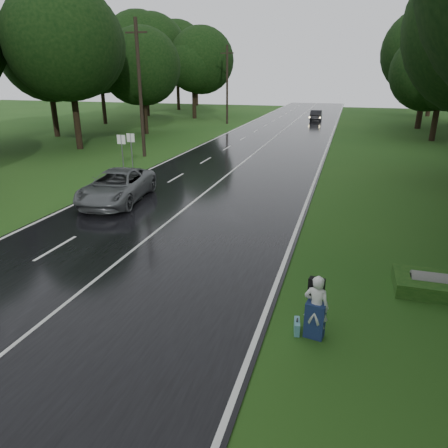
# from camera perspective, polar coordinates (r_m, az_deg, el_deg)

# --- Properties ---
(ground) EXTENTS (160.00, 160.00, 0.00)m
(ground) POSITION_cam_1_polar(r_m,az_deg,el_deg) (14.31, -17.70, -7.79)
(ground) COLOR #234915
(ground) RESTS_ON ground
(road) EXTENTS (12.00, 140.00, 0.04)m
(road) POSITION_cam_1_polar(r_m,az_deg,el_deg) (31.86, 2.60, 8.48)
(road) COLOR black
(road) RESTS_ON ground
(lane_center) EXTENTS (0.12, 140.00, 0.01)m
(lane_center) POSITION_cam_1_polar(r_m,az_deg,el_deg) (31.86, 2.60, 8.53)
(lane_center) COLOR silver
(lane_center) RESTS_ON road
(grey_car) EXTENTS (3.50, 6.21, 1.64)m
(grey_car) POSITION_cam_1_polar(r_m,az_deg,el_deg) (22.56, -14.67, 5.10)
(grey_car) COLOR #505455
(grey_car) RESTS_ON road
(far_car) EXTENTS (1.65, 4.46, 1.46)m
(far_car) POSITION_cam_1_polar(r_m,az_deg,el_deg) (63.08, 12.68, 14.54)
(far_car) COLOR black
(far_car) RESTS_ON road
(hitchhiker) EXTENTS (0.71, 0.66, 1.77)m
(hitchhiker) POSITION_cam_1_polar(r_m,az_deg,el_deg) (10.98, 12.64, -11.42)
(hitchhiker) COLOR silver
(hitchhiker) RESTS_ON ground
(suitcase) EXTENTS (0.21, 0.50, 0.35)m
(suitcase) POSITION_cam_1_polar(r_m,az_deg,el_deg) (11.38, 10.09, -13.84)
(suitcase) COLOR teal
(suitcase) RESTS_ON ground
(culvert) EXTENTS (1.25, 0.62, 0.62)m
(culvert) POSITION_cam_1_polar(r_m,az_deg,el_deg) (14.71, 26.69, -8.30)
(culvert) COLOR slate
(culvert) RESTS_ON ground
(utility_pole_mid) EXTENTS (1.80, 0.28, 10.43)m
(utility_pole_mid) POSITION_cam_1_polar(r_m,az_deg,el_deg) (35.17, -10.98, 9.22)
(utility_pole_mid) COLOR black
(utility_pole_mid) RESTS_ON ground
(utility_pole_far) EXTENTS (1.80, 0.28, 9.94)m
(utility_pole_far) POSITION_cam_1_polar(r_m,az_deg,el_deg) (57.75, 0.42, 13.76)
(utility_pole_far) COLOR black
(utility_pole_far) RESTS_ON ground
(road_sign_a) EXTENTS (0.62, 0.10, 2.57)m
(road_sign_a) POSITION_cam_1_polar(r_m,az_deg,el_deg) (29.70, -13.73, 7.02)
(road_sign_a) COLOR white
(road_sign_a) RESTS_ON ground
(road_sign_b) EXTENTS (0.60, 0.10, 2.49)m
(road_sign_b) POSITION_cam_1_polar(r_m,az_deg,el_deg) (30.79, -12.54, 7.57)
(road_sign_b) COLOR white
(road_sign_b) RESTS_ON ground
(tree_left_d) EXTENTS (10.25, 10.25, 16.01)m
(tree_left_d) POSITION_cam_1_polar(r_m,az_deg,el_deg) (40.28, -19.34, 9.83)
(tree_left_d) COLOR black
(tree_left_d) RESTS_ON ground
(tree_left_e) EXTENTS (7.85, 7.85, 12.26)m
(tree_left_e) POSITION_cam_1_polar(r_m,az_deg,el_deg) (48.87, -10.81, 12.24)
(tree_left_e) COLOR black
(tree_left_e) RESTS_ON ground
(tree_left_f) EXTENTS (8.99, 8.99, 14.04)m
(tree_left_f) POSITION_cam_1_polar(r_m,az_deg,el_deg) (64.98, -4.11, 14.43)
(tree_left_f) COLOR black
(tree_left_f) RESTS_ON ground
(tree_right_e) EXTENTS (7.23, 7.23, 11.29)m
(tree_right_e) POSITION_cam_1_polar(r_m,az_deg,el_deg) (47.80, 26.87, 10.29)
(tree_right_e) COLOR black
(tree_right_e) RESTS_ON ground
(tree_right_f) EXTENTS (9.78, 9.78, 15.28)m
(tree_right_f) POSITION_cam_1_polar(r_m,az_deg,el_deg) (57.81, 25.27, 11.90)
(tree_right_f) COLOR black
(tree_right_f) RESTS_ON ground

